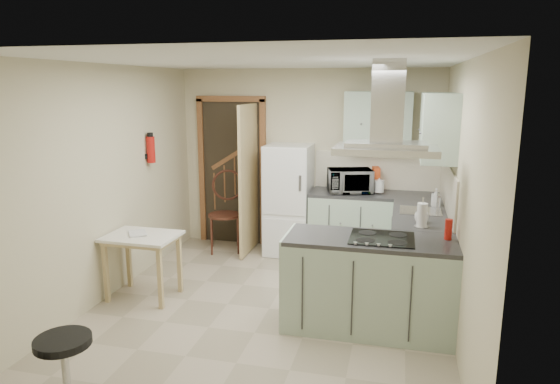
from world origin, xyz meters
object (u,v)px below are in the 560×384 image
(drop_leaf_table, at_px, (144,266))
(bentwood_chair, at_px, (224,215))
(extractor_hood, at_px, (386,150))
(microwave, at_px, (350,181))
(fridge, at_px, (289,200))
(stool, at_px, (66,371))
(peninsula, at_px, (369,284))

(drop_leaf_table, xyz_separation_m, bentwood_chair, (0.32, 1.70, 0.16))
(extractor_hood, bearing_deg, drop_leaf_table, 176.68)
(microwave, bearing_deg, bentwood_chair, 166.77)
(drop_leaf_table, distance_m, bentwood_chair, 1.74)
(drop_leaf_table, relative_size, bentwood_chair, 0.74)
(fridge, distance_m, stool, 3.80)
(bentwood_chair, relative_size, stool, 1.91)
(drop_leaf_table, bearing_deg, bentwood_chair, 80.60)
(fridge, bearing_deg, drop_leaf_table, -123.26)
(peninsula, height_order, bentwood_chair, bentwood_chair)
(stool, height_order, microwave, microwave)
(fridge, height_order, peninsula, fridge)
(bentwood_chair, bearing_deg, extractor_hood, -60.05)
(peninsula, bearing_deg, bentwood_chair, 138.79)
(bentwood_chair, height_order, stool, bentwood_chair)
(stool, bearing_deg, peninsula, 39.90)
(stool, distance_m, microwave, 4.08)
(stool, xyz_separation_m, microwave, (1.64, 3.65, 0.79))
(stool, bearing_deg, drop_leaf_table, 101.92)
(stool, bearing_deg, microwave, 65.87)
(peninsula, height_order, extractor_hood, extractor_hood)
(fridge, height_order, stool, fridge)
(drop_leaf_table, height_order, stool, drop_leaf_table)
(fridge, relative_size, peninsula, 0.97)
(microwave, bearing_deg, peninsula, -95.01)
(peninsula, height_order, drop_leaf_table, peninsula)
(fridge, distance_m, bentwood_chair, 0.93)
(extractor_hood, xyz_separation_m, microwave, (-0.50, 1.95, -0.67))
(peninsula, distance_m, extractor_hood, 1.27)
(drop_leaf_table, height_order, microwave, microwave)
(extractor_hood, xyz_separation_m, stool, (-2.14, -1.70, -1.45))
(fridge, bearing_deg, peninsula, -58.26)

